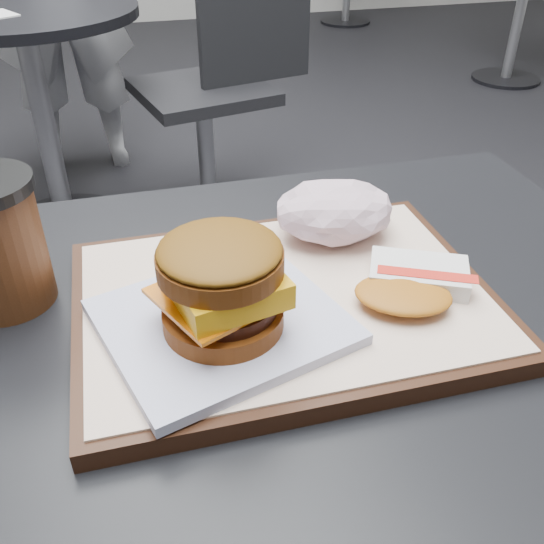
{
  "coord_description": "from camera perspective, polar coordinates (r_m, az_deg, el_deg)",
  "views": [
    {
      "loc": [
        -0.11,
        -0.41,
        1.12
      ],
      "look_at": [
        -0.01,
        -0.01,
        0.83
      ],
      "focal_mm": 40.0,
      "sensor_mm": 36.0,
      "label": 1
    }
  ],
  "objects": [
    {
      "name": "customer_table",
      "position": [
        0.69,
        0.46,
        -17.06
      ],
      "size": [
        0.8,
        0.6,
        0.77
      ],
      "color": "#A5A5AA",
      "rests_on": "ground"
    },
    {
      "name": "serving_tray",
      "position": [
        0.56,
        1.18,
        -2.79
      ],
      "size": [
        0.38,
        0.28,
        0.02
      ],
      "color": "black",
      "rests_on": "customer_table"
    },
    {
      "name": "breakfast_sandwich",
      "position": [
        0.49,
        -4.72,
        -2.08
      ],
      "size": [
        0.23,
        0.22,
        0.09
      ],
      "color": "white",
      "rests_on": "serving_tray"
    },
    {
      "name": "hash_brown",
      "position": [
        0.57,
        13.02,
        -1.01
      ],
      "size": [
        0.13,
        0.12,
        0.02
      ],
      "color": "silver",
      "rests_on": "serving_tray"
    },
    {
      "name": "crumpled_wrapper",
      "position": [
        0.63,
        5.97,
        5.71
      ],
      "size": [
        0.12,
        0.1,
        0.06
      ],
      "primitive_type": null,
      "color": "silver",
      "rests_on": "serving_tray"
    },
    {
      "name": "neighbor_table",
      "position": [
        2.15,
        -21.48,
        16.87
      ],
      "size": [
        0.7,
        0.7,
        0.75
      ],
      "color": "black",
      "rests_on": "ground"
    },
    {
      "name": "neighbor_chair",
      "position": [
        2.17,
        -4.82,
        18.02
      ],
      "size": [
        0.64,
        0.5,
        0.88
      ],
      "color": "#9C9DA1",
      "rests_on": "ground"
    }
  ]
}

